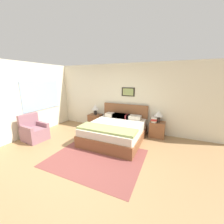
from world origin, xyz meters
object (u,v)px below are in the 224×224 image
object	(u,v)px
nightstand_near_window	(95,121)
table_lamp_near_window	(95,108)
bed	(115,130)
armchair	(34,131)
table_lamp_by_door	(159,114)
nightstand_by_door	(157,129)

from	to	relation	value
nightstand_near_window	table_lamp_near_window	size ratio (longest dim) A/B	1.32
table_lamp_near_window	nightstand_near_window	bearing A→B (deg)	-114.00
bed	table_lamp_near_window	distance (m)	1.59
armchair	nightstand_near_window	distance (m)	2.31
nightstand_near_window	table_lamp_near_window	distance (m)	0.56
bed	table_lamp_by_door	bearing A→B (deg)	32.15
bed	table_lamp_near_window	bearing A→B (deg)	147.41
bed	table_lamp_by_door	distance (m)	1.60
nightstand_near_window	nightstand_by_door	world-z (taller)	same
armchair	nightstand_near_window	world-z (taller)	armchair
table_lamp_by_door	nightstand_near_window	bearing A→B (deg)	-179.65
nightstand_by_door	table_lamp_near_window	distance (m)	2.60
armchair	table_lamp_near_window	bearing A→B (deg)	153.47
bed	nightstand_near_window	xyz separation A→B (m)	(-1.27, 0.79, -0.04)
table_lamp_near_window	table_lamp_by_door	size ratio (longest dim) A/B	1.00
armchair	nightstand_near_window	bearing A→B (deg)	153.42
table_lamp_near_window	table_lamp_by_door	distance (m)	2.55
nightstand_by_door	table_lamp_near_window	xyz separation A→B (m)	(-2.54, 0.02, 0.56)
armchair	nightstand_by_door	size ratio (longest dim) A/B	1.58
table_lamp_near_window	armchair	bearing A→B (deg)	-121.95
bed	armchair	xyz separation A→B (m)	(-2.49, -1.17, -0.02)
nightstand_by_door	table_lamp_near_window	size ratio (longest dim) A/B	1.32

